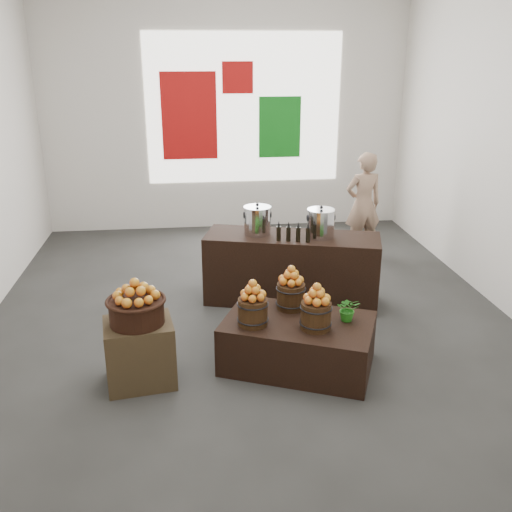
{
  "coord_description": "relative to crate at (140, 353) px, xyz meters",
  "views": [
    {
      "loc": [
        -0.63,
        -6.11,
        2.93
      ],
      "look_at": [
        0.04,
        -0.4,
        0.84
      ],
      "focal_mm": 40.0,
      "sensor_mm": 36.0,
      "label": 1
    }
  ],
  "objects": [
    {
      "name": "stock_pot_left",
      "position": [
        1.3,
        1.75,
        0.7
      ],
      "size": [
        0.32,
        0.32,
        0.32
      ],
      "primitive_type": "cylinder",
      "color": "silver",
      "rests_on": "counter"
    },
    {
      "name": "shopper",
      "position": [
        3.04,
        3.2,
        0.47
      ],
      "size": [
        0.61,
        0.45,
        1.55
      ],
      "primitive_type": "imported",
      "rotation": [
        0.0,
        0.0,
        3.29
      ],
      "color": "#94735B",
      "rests_on": "ground"
    },
    {
      "name": "apples_in_bucket_front_right",
      "position": [
        1.63,
        -0.05,
        0.53
      ],
      "size": [
        0.21,
        0.21,
        0.19
      ],
      "primitive_type": null,
      "color": "#A60515",
      "rests_on": "apple_bucket_front_right"
    },
    {
      "name": "deco_red_left",
      "position": [
        0.55,
        4.87,
        1.59
      ],
      "size": [
        0.9,
        0.04,
        1.4
      ],
      "primitive_type": "cube",
      "color": "#AD0E0D",
      "rests_on": "back_wall"
    },
    {
      "name": "back_opening",
      "position": [
        1.45,
        4.88,
        1.69
      ],
      "size": [
        3.2,
        0.02,
        2.4
      ],
      "primitive_type": "cube",
      "color": "white",
      "rests_on": "back_wall"
    },
    {
      "name": "deco_green_right",
      "position": [
        2.05,
        4.87,
        1.39
      ],
      "size": [
        0.7,
        0.04,
        1.0
      ],
      "primitive_type": "cube",
      "color": "#117017",
      "rests_on": "back_wall"
    },
    {
      "name": "apples_in_basket",
      "position": [
        0.0,
        0.0,
        0.63
      ],
      "size": [
        0.38,
        0.38,
        0.2
      ],
      "primitive_type": null,
      "color": "#A60515",
      "rests_on": "wicker_basket"
    },
    {
      "name": "stock_pot_center",
      "position": [
        2.02,
        1.55,
        0.7
      ],
      "size": [
        0.32,
        0.32,
        0.32
      ],
      "primitive_type": "cylinder",
      "color": "silver",
      "rests_on": "counter"
    },
    {
      "name": "apple_bucket_front_right",
      "position": [
        1.63,
        -0.05,
        0.31
      ],
      "size": [
        0.28,
        0.28,
        0.26
      ],
      "primitive_type": "cylinder",
      "color": "#3A250F",
      "rests_on": "display_table"
    },
    {
      "name": "apple_bucket_front_left",
      "position": [
        1.06,
        0.1,
        0.31
      ],
      "size": [
        0.28,
        0.28,
        0.26
      ],
      "primitive_type": "cylinder",
      "color": "#3A250F",
      "rests_on": "display_table"
    },
    {
      "name": "wicker_basket",
      "position": [
        0.0,
        0.0,
        0.42
      ],
      "size": [
        0.49,
        0.49,
        0.22
      ],
      "primitive_type": "cylinder",
      "color": "black",
      "rests_on": "crate"
    },
    {
      "name": "apples_in_bucket_rear",
      "position": [
        1.47,
        0.41,
        0.53
      ],
      "size": [
        0.21,
        0.21,
        0.19
      ],
      "primitive_type": null,
      "color": "#A60515",
      "rests_on": "apple_bucket_rear"
    },
    {
      "name": "crate",
      "position": [
        0.0,
        0.0,
        0.0
      ],
      "size": [
        0.68,
        0.59,
        0.61
      ],
      "primitive_type": "cube",
      "rotation": [
        0.0,
        0.0,
        0.15
      ],
      "color": "#453520",
      "rests_on": "ground"
    },
    {
      "name": "back_wall",
      "position": [
        1.15,
        4.9,
        1.69
      ],
      "size": [
        6.0,
        0.04,
        4.0
      ],
      "primitive_type": "cube",
      "color": "silver",
      "rests_on": "ground"
    },
    {
      "name": "counter",
      "position": [
        1.7,
        1.64,
        0.12
      ],
      "size": [
        2.17,
        1.19,
        0.85
      ],
      "primitive_type": "cube",
      "rotation": [
        0.0,
        0.0,
        -0.28
      ],
      "color": "black",
      "rests_on": "ground"
    },
    {
      "name": "ground",
      "position": [
        1.15,
        1.4,
        -0.31
      ],
      "size": [
        7.0,
        7.0,
        0.0
      ],
      "primitive_type": "plane",
      "color": "#323230",
      "rests_on": "ground"
    },
    {
      "name": "deco_red_upper",
      "position": [
        1.35,
        4.87,
        2.19
      ],
      "size": [
        0.5,
        0.04,
        0.5
      ],
      "primitive_type": "cube",
      "color": "#AD0E0D",
      "rests_on": "back_wall"
    },
    {
      "name": "display_table",
      "position": [
        1.5,
        0.12,
        -0.06
      ],
      "size": [
        1.63,
        1.35,
        0.49
      ],
      "primitive_type": "cube",
      "rotation": [
        0.0,
        0.0,
        -0.41
      ],
      "color": "black",
      "rests_on": "ground"
    },
    {
      "name": "herb_garnish_left",
      "position": [
        1.09,
        0.46,
        0.32
      ],
      "size": [
        0.19,
        0.17,
        0.27
      ],
      "primitive_type": "imported",
      "rotation": [
        0.0,
        0.0,
        -0.43
      ],
      "color": "#1E6B16",
      "rests_on": "display_table"
    },
    {
      "name": "apples_in_bucket_front_left",
      "position": [
        1.06,
        0.1,
        0.53
      ],
      "size": [
        0.21,
        0.21,
        0.19
      ],
      "primitive_type": null,
      "color": "#A60515",
      "rests_on": "apple_bucket_front_left"
    },
    {
      "name": "herb_garnish_right",
      "position": [
        1.97,
        0.07,
        0.3
      ],
      "size": [
        0.25,
        0.23,
        0.24
      ],
      "primitive_type": "imported",
      "rotation": [
        0.0,
        0.0,
        -0.18
      ],
      "color": "#1E6B16",
      "rests_on": "display_table"
    },
    {
      "name": "apple_bucket_rear",
      "position": [
        1.47,
        0.41,
        0.31
      ],
      "size": [
        0.28,
        0.28,
        0.26
      ],
      "primitive_type": "cylinder",
      "color": "#3A250F",
      "rests_on": "display_table"
    },
    {
      "name": "oil_cruets",
      "position": [
        1.65,
        1.44,
        0.66
      ],
      "size": [
        0.3,
        0.14,
        0.23
      ],
      "primitive_type": null,
      "rotation": [
        0.0,
        0.0,
        -0.28
      ],
      "color": "black",
      "rests_on": "counter"
    }
  ]
}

